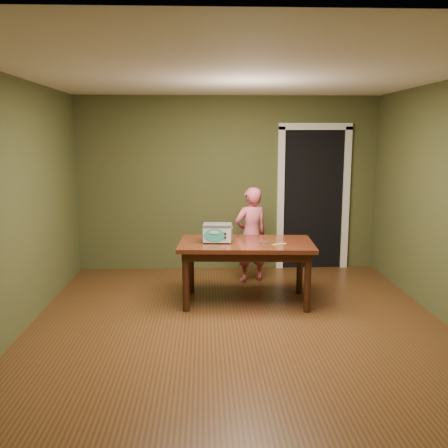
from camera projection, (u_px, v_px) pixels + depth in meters
name	position (u px, v px, depth m)	size (l,w,h in m)	color
floor	(239.00, 329.00, 5.26)	(5.00, 5.00, 0.00)	#553618
room_shell	(240.00, 166.00, 4.96)	(4.52, 5.02, 2.61)	#3D4625
doorway	(309.00, 197.00, 7.87)	(1.10, 0.66, 2.25)	black
dining_table	(246.00, 250.00, 6.02)	(1.65, 1.00, 0.75)	#3E170E
toy_oven	(217.00, 232.00, 5.97)	(0.38, 0.27, 0.22)	#4C4F54
baking_pan	(265.00, 242.00, 5.93)	(0.10, 0.10, 0.02)	silver
spatula	(280.00, 244.00, 5.86)	(0.18, 0.03, 0.01)	#E6D264
child	(251.00, 235.00, 6.90)	(0.48, 0.32, 1.32)	#CF556A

